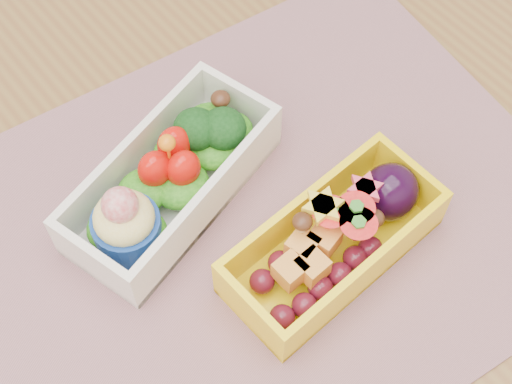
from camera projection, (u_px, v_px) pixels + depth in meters
table at (260, 284)px, 0.69m from camera, size 1.20×0.80×0.75m
placemat at (253, 226)px, 0.61m from camera, size 0.54×0.44×0.00m
bento_white at (170, 179)px, 0.60m from camera, size 0.20×0.13×0.08m
bento_yellow at (337, 238)px, 0.57m from camera, size 0.18×0.09×0.06m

